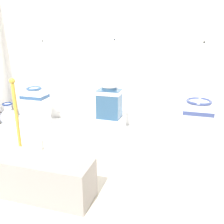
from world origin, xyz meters
TOP-DOWN VIEW (x-y plane):
  - ground_plane at (1.99, 0.82)m, footprint 5.98×5.64m
  - wall_back at (1.99, 2.87)m, footprint 4.18×0.06m
  - display_platform at (1.99, 2.37)m, footprint 3.55×0.90m
  - plinth_block_central_ornate at (0.79, 2.43)m, footprint 0.32×0.31m
  - antique_toilet_central_ornate at (0.79, 2.43)m, footprint 0.37×0.26m
  - plinth_block_pale_glazed at (2.01, 2.37)m, footprint 0.40×0.30m
  - antique_toilet_pale_glazed at (2.01, 2.37)m, footprint 0.32×0.26m
  - plinth_block_squat_floral at (3.18, 2.44)m, footprint 0.35×0.37m
  - antique_toilet_squat_floral at (3.18, 2.44)m, footprint 0.37×0.33m
  - info_placard_first at (0.79, 2.83)m, footprint 0.11×0.01m
  - info_placard_second at (1.98, 2.83)m, footprint 0.11×0.01m
  - info_placard_third at (3.21, 2.83)m, footprint 0.10×0.01m
  - decorative_vase_companion at (0.20, 2.51)m, footprint 0.31×0.31m
  - stanchion_post_near_left at (1.16, 1.49)m, footprint 0.23×0.23m
  - museum_bench at (1.75, 1.02)m, footprint 0.98×0.36m

SIDE VIEW (x-z plane):
  - ground_plane at x=1.99m, z-range -0.02..0.00m
  - display_platform at x=1.99m, z-range 0.00..0.12m
  - decorative_vase_companion at x=0.20m, z-range -0.03..0.37m
  - plinth_block_central_ornate at x=0.79m, z-range 0.12..0.23m
  - plinth_block_squat_floral at x=3.18m, z-range 0.12..0.24m
  - museum_bench at x=1.75m, z-range 0.00..0.40m
  - plinth_block_pale_glazed at x=2.01m, z-range 0.12..0.39m
  - stanchion_post_near_left at x=1.16m, z-range -0.18..0.87m
  - antique_toilet_central_ornate at x=0.79m, z-range 0.22..0.72m
  - antique_toilet_squat_floral at x=3.18m, z-range 0.25..0.72m
  - antique_toilet_pale_glazed at x=2.01m, z-range 0.39..0.87m
  - info_placard_first at x=0.79m, z-range 1.28..1.42m
  - info_placard_third at x=3.21m, z-range 1.30..1.43m
  - info_placard_second at x=1.98m, z-range 1.31..1.45m
  - wall_back at x=1.99m, z-range 0.00..3.05m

